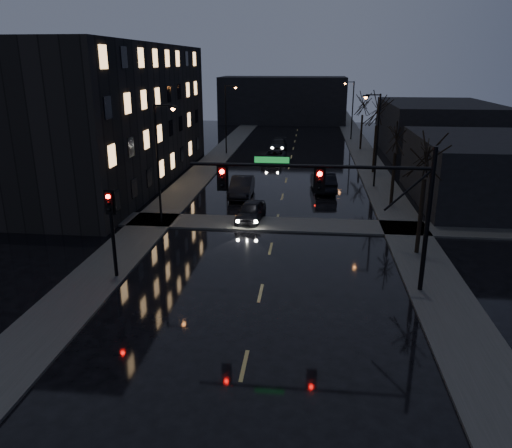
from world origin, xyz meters
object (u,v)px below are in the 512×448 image
(oncoming_car_c, at_px, (274,156))
(lead_car, at_px, (323,181))
(oncoming_car_a, at_px, (251,211))
(oncoming_car_b, at_px, (242,187))
(oncoming_car_d, at_px, (278,145))

(oncoming_car_c, distance_m, lead_car, 13.15)
(oncoming_car_a, height_order, lead_car, lead_car)
(oncoming_car_b, distance_m, lead_car, 7.15)
(oncoming_car_c, height_order, lead_car, lead_car)
(oncoming_car_a, relative_size, oncoming_car_c, 0.84)
(oncoming_car_a, xyz_separation_m, oncoming_car_d, (0.00, 29.21, 0.00))
(oncoming_car_d, bearing_deg, oncoming_car_b, -93.16)
(oncoming_car_d, xyz_separation_m, lead_car, (5.14, -20.15, 0.14))
(oncoming_car_a, height_order, oncoming_car_d, oncoming_car_d)
(lead_car, bearing_deg, oncoming_car_c, -72.76)
(oncoming_car_d, bearing_deg, lead_car, -75.04)
(oncoming_car_c, bearing_deg, lead_car, -60.32)
(oncoming_car_a, height_order, oncoming_car_c, oncoming_car_a)
(oncoming_car_b, xyz_separation_m, lead_car, (6.65, 2.61, 0.03))
(oncoming_car_b, bearing_deg, oncoming_car_d, 85.37)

